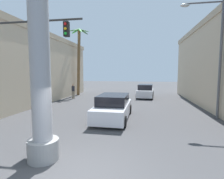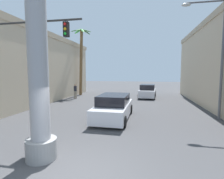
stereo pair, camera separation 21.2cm
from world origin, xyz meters
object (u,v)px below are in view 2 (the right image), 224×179
object	(u,v)px
neon_sign_pole	(36,0)
car_far	(147,91)
pedestrian_far_left	(75,90)
street_lamp	(216,48)
car_lead	(114,107)
palm_tree_far_left	(81,55)
traffic_light_mast	(16,53)

from	to	relation	value
neon_sign_pole	car_far	distance (m)	17.03
car_far	pedestrian_far_left	world-z (taller)	pedestrian_far_left
neon_sign_pole	street_lamp	distance (m)	10.33
neon_sign_pole	pedestrian_far_left	bearing A→B (deg)	108.28
car_lead	palm_tree_far_left	distance (m)	13.64
car_lead	traffic_light_mast	bearing A→B (deg)	-148.69
neon_sign_pole	street_lamp	xyz separation A→B (m)	(7.70, 6.85, -0.74)
traffic_light_mast	car_lead	size ratio (longest dim) A/B	1.16
neon_sign_pole	pedestrian_far_left	xyz separation A→B (m)	(-4.49, 13.58, -4.26)
traffic_light_mast	palm_tree_far_left	distance (m)	14.13
car_far	palm_tree_far_left	world-z (taller)	palm_tree_far_left
car_far	pedestrian_far_left	xyz separation A→B (m)	(-8.16, -2.44, 0.23)
car_far	palm_tree_far_left	bearing A→B (deg)	174.65
street_lamp	traffic_light_mast	size ratio (longest dim) A/B	1.33
traffic_light_mast	pedestrian_far_left	distance (m)	11.21
car_far	palm_tree_far_left	xyz separation A→B (m)	(-8.62, 0.81, 4.56)
pedestrian_far_left	palm_tree_far_left	bearing A→B (deg)	98.11
neon_sign_pole	car_far	world-z (taller)	neon_sign_pole
street_lamp	traffic_light_mast	bearing A→B (deg)	-159.86
pedestrian_far_left	traffic_light_mast	bearing A→B (deg)	-82.96
car_lead	pedestrian_far_left	bearing A→B (deg)	127.01
neon_sign_pole	pedestrian_far_left	world-z (taller)	neon_sign_pole
neon_sign_pole	pedestrian_far_left	distance (m)	14.92
neon_sign_pole	street_lamp	bearing A→B (deg)	41.63
traffic_light_mast	car_far	distance (m)	15.17
car_far	street_lamp	bearing A→B (deg)	-66.26
neon_sign_pole	car_far	xyz separation A→B (m)	(3.67, 16.01, -4.49)
car_lead	pedestrian_far_left	distance (m)	9.89
neon_sign_pole	car_lead	world-z (taller)	neon_sign_pole
car_lead	car_far	bearing A→B (deg)	77.95
car_lead	pedestrian_far_left	size ratio (longest dim) A/B	2.90
neon_sign_pole	car_far	size ratio (longest dim) A/B	2.52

